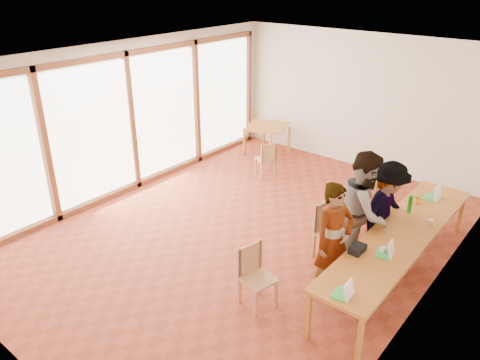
% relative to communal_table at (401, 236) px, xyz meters
% --- Properties ---
extents(ground, '(8.00, 8.00, 0.00)m').
position_rel_communal_table_xyz_m(ground, '(-2.50, -0.41, -0.70)').
color(ground, '#9D3E26').
rests_on(ground, ground).
extents(wall_back, '(6.00, 0.10, 3.00)m').
position_rel_communal_table_xyz_m(wall_back, '(-2.50, 3.59, 0.80)').
color(wall_back, beige).
rests_on(wall_back, ground).
extents(wall_front, '(6.00, 0.10, 3.00)m').
position_rel_communal_table_xyz_m(wall_front, '(-2.50, -4.41, 0.80)').
color(wall_front, beige).
rests_on(wall_front, ground).
extents(wall_right, '(0.10, 8.00, 3.00)m').
position_rel_communal_table_xyz_m(wall_right, '(0.50, -0.41, 0.80)').
color(wall_right, beige).
rests_on(wall_right, ground).
extents(window_wall, '(0.10, 8.00, 3.00)m').
position_rel_communal_table_xyz_m(window_wall, '(-5.46, -0.41, 0.80)').
color(window_wall, white).
rests_on(window_wall, ground).
extents(ceiling, '(6.00, 8.00, 0.04)m').
position_rel_communal_table_xyz_m(ceiling, '(-2.50, -0.41, 2.32)').
color(ceiling, white).
rests_on(ceiling, wall_back).
extents(communal_table, '(0.80, 4.00, 0.75)m').
position_rel_communal_table_xyz_m(communal_table, '(0.00, 0.00, 0.00)').
color(communal_table, '#C1792B').
rests_on(communal_table, ground).
extents(side_table, '(0.90, 0.90, 0.75)m').
position_rel_communal_table_xyz_m(side_table, '(-4.44, 2.79, -0.03)').
color(side_table, '#C1792B').
rests_on(side_table, ground).
extents(chair_near, '(0.49, 0.49, 0.47)m').
position_rel_communal_table_xyz_m(chair_near, '(-1.29, -1.80, -0.16)').
color(chair_near, tan).
rests_on(chair_near, ground).
extents(chair_mid, '(0.48, 0.48, 0.50)m').
position_rel_communal_table_xyz_m(chair_mid, '(-1.10, -0.18, -0.13)').
color(chair_mid, tan).
rests_on(chair_mid, ground).
extents(chair_far, '(0.44, 0.44, 0.48)m').
position_rel_communal_table_xyz_m(chair_far, '(-0.98, 0.98, -0.16)').
color(chair_far, tan).
rests_on(chair_far, ground).
extents(chair_empty, '(0.46, 0.46, 0.50)m').
position_rel_communal_table_xyz_m(chair_empty, '(-0.77, 1.22, -0.13)').
color(chair_empty, tan).
rests_on(chair_empty, ground).
extents(chair_spare, '(0.50, 0.50, 0.42)m').
position_rel_communal_table_xyz_m(chair_spare, '(-3.65, 1.73, -0.21)').
color(chair_spare, tan).
rests_on(chair_spare, ground).
extents(person_near, '(0.59, 0.72, 1.69)m').
position_rel_communal_table_xyz_m(person_near, '(-0.59, -0.95, 0.14)').
color(person_near, gray).
rests_on(person_near, ground).
extents(person_mid, '(0.97, 1.10, 1.89)m').
position_rel_communal_table_xyz_m(person_mid, '(-0.57, -0.09, 0.24)').
color(person_mid, gray).
rests_on(person_mid, ground).
extents(person_far, '(0.70, 1.12, 1.65)m').
position_rel_communal_table_xyz_m(person_far, '(-0.37, 0.29, 0.12)').
color(person_far, gray).
rests_on(person_far, ground).
extents(laptop_near, '(0.23, 0.26, 0.20)m').
position_rel_communal_table_xyz_m(laptop_near, '(0.03, -1.80, 0.10)').
color(laptop_near, '#3EDB54').
rests_on(laptop_near, communal_table).
extents(laptop_mid, '(0.25, 0.27, 0.20)m').
position_rel_communal_table_xyz_m(laptop_mid, '(0.07, -0.68, 0.10)').
color(laptop_mid, '#3EDB54').
rests_on(laptop_mid, communal_table).
extents(laptop_far, '(0.24, 0.28, 0.22)m').
position_rel_communal_table_xyz_m(laptop_far, '(-0.01, 1.39, 0.11)').
color(laptop_far, '#3EDB54').
rests_on(laptop_far, communal_table).
extents(yellow_mug, '(0.13, 0.13, 0.09)m').
position_rel_communal_table_xyz_m(yellow_mug, '(-0.17, 1.05, 0.09)').
color(yellow_mug, orange).
rests_on(yellow_mug, communal_table).
extents(green_bottle, '(0.07, 0.07, 0.28)m').
position_rel_communal_table_xyz_m(green_bottle, '(-0.16, 0.68, 0.19)').
color(green_bottle, '#168116').
rests_on(green_bottle, communal_table).
extents(clear_glass, '(0.07, 0.07, 0.09)m').
position_rel_communal_table_xyz_m(clear_glass, '(0.01, -0.66, 0.09)').
color(clear_glass, silver).
rests_on(clear_glass, communal_table).
extents(condiment_cup, '(0.08, 0.08, 0.06)m').
position_rel_communal_table_xyz_m(condiment_cup, '(0.23, 0.54, 0.08)').
color(condiment_cup, white).
rests_on(condiment_cup, communal_table).
extents(pink_phone, '(0.05, 0.10, 0.01)m').
position_rel_communal_table_xyz_m(pink_phone, '(0.03, -0.60, 0.05)').
color(pink_phone, '#F14DA0').
rests_on(pink_phone, communal_table).
extents(black_pouch, '(0.16, 0.26, 0.09)m').
position_rel_communal_table_xyz_m(black_pouch, '(-0.27, -0.86, 0.09)').
color(black_pouch, black).
rests_on(black_pouch, communal_table).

